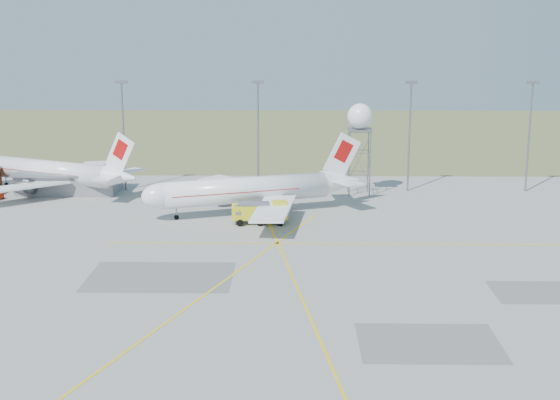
{
  "coord_description": "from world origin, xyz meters",
  "views": [
    {
      "loc": [
        -3.59,
        -77.12,
        31.06
      ],
      "look_at": [
        -5.5,
        40.0,
        4.11
      ],
      "focal_mm": 50.0,
      "sensor_mm": 36.0,
      "label": 1
    }
  ],
  "objects_px": {
    "airliner_main": "(250,190)",
    "fire_truck": "(261,213)",
    "airliner_far": "(53,172)",
    "radar_tower": "(359,144)"
  },
  "relations": [
    {
      "from": "airliner_far",
      "to": "radar_tower",
      "type": "xyz_separation_m",
      "value": [
        56.62,
        -1.04,
        5.63
      ]
    },
    {
      "from": "airliner_main",
      "to": "fire_truck",
      "type": "xyz_separation_m",
      "value": [
        2.14,
        -6.51,
        -2.24
      ]
    },
    {
      "from": "airliner_main",
      "to": "airliner_far",
      "type": "relative_size",
      "value": 1.08
    },
    {
      "from": "fire_truck",
      "to": "airliner_main",
      "type": "bearing_deg",
      "value": 104.82
    },
    {
      "from": "airliner_main",
      "to": "fire_truck",
      "type": "distance_m",
      "value": 7.21
    },
    {
      "from": "airliner_main",
      "to": "fire_truck",
      "type": "bearing_deg",
      "value": 88.45
    },
    {
      "from": "airliner_main",
      "to": "radar_tower",
      "type": "bearing_deg",
      "value": -161.26
    },
    {
      "from": "airliner_main",
      "to": "airliner_far",
      "type": "xyz_separation_m",
      "value": [
        -37.51,
        16.23,
        -0.2
      ]
    },
    {
      "from": "airliner_main",
      "to": "airliner_far",
      "type": "bearing_deg",
      "value": -43.15
    },
    {
      "from": "airliner_main",
      "to": "airliner_far",
      "type": "distance_m",
      "value": 40.87
    }
  ]
}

